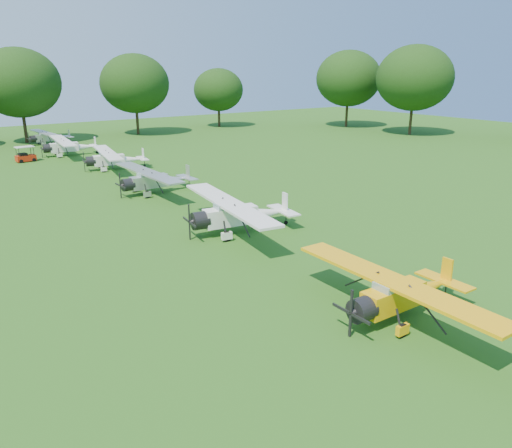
{
  "coord_description": "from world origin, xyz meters",
  "views": [
    {
      "loc": [
        -16.1,
        -19.78,
        10.27
      ],
      "look_at": [
        -0.03,
        3.19,
        1.4
      ],
      "focal_mm": 35.0,
      "sensor_mm": 36.0,
      "label": 1
    }
  ],
  "objects_px": {
    "aircraft_6": "(68,145)",
    "golf_cart": "(25,157)",
    "aircraft_4": "(155,179)",
    "aircraft_7": "(49,136)",
    "aircraft_2": "(401,291)",
    "aircraft_3": "(238,212)",
    "aircraft_5": "(114,158)"
  },
  "relations": [
    {
      "from": "aircraft_2",
      "to": "aircraft_3",
      "type": "distance_m",
      "value": 13.62
    },
    {
      "from": "aircraft_6",
      "to": "aircraft_3",
      "type": "bearing_deg",
      "value": -83.46
    },
    {
      "from": "aircraft_2",
      "to": "aircraft_3",
      "type": "height_order",
      "value": "aircraft_3"
    },
    {
      "from": "aircraft_2",
      "to": "aircraft_6",
      "type": "distance_m",
      "value": 49.82
    },
    {
      "from": "aircraft_3",
      "to": "aircraft_5",
      "type": "bearing_deg",
      "value": 96.35
    },
    {
      "from": "aircraft_3",
      "to": "aircraft_4",
      "type": "distance_m",
      "value": 12.84
    },
    {
      "from": "aircraft_5",
      "to": "aircraft_4",
      "type": "bearing_deg",
      "value": -84.33
    },
    {
      "from": "aircraft_4",
      "to": "aircraft_7",
      "type": "distance_m",
      "value": 34.42
    },
    {
      "from": "aircraft_4",
      "to": "golf_cart",
      "type": "bearing_deg",
      "value": 103.77
    },
    {
      "from": "golf_cart",
      "to": "aircraft_6",
      "type": "bearing_deg",
      "value": 8.59
    },
    {
      "from": "aircraft_2",
      "to": "golf_cart",
      "type": "distance_m",
      "value": 48.7
    },
    {
      "from": "aircraft_5",
      "to": "aircraft_6",
      "type": "bearing_deg",
      "value": 106.89
    },
    {
      "from": "aircraft_3",
      "to": "aircraft_2",
      "type": "bearing_deg",
      "value": -84.58
    },
    {
      "from": "aircraft_2",
      "to": "aircraft_7",
      "type": "bearing_deg",
      "value": 90.24
    },
    {
      "from": "aircraft_2",
      "to": "aircraft_6",
      "type": "height_order",
      "value": "aircraft_6"
    },
    {
      "from": "aircraft_5",
      "to": "aircraft_6",
      "type": "xyz_separation_m",
      "value": [
        -1.51,
        11.33,
        0.03
      ]
    },
    {
      "from": "aircraft_4",
      "to": "golf_cart",
      "type": "relative_size",
      "value": 4.93
    },
    {
      "from": "aircraft_5",
      "to": "aircraft_7",
      "type": "height_order",
      "value": "aircraft_5"
    },
    {
      "from": "aircraft_3",
      "to": "aircraft_4",
      "type": "xyz_separation_m",
      "value": [
        -0.06,
        12.84,
        -0.11
      ]
    },
    {
      "from": "aircraft_6",
      "to": "golf_cart",
      "type": "xyz_separation_m",
      "value": [
        -5.2,
        -1.43,
        -0.64
      ]
    },
    {
      "from": "aircraft_2",
      "to": "aircraft_6",
      "type": "bearing_deg",
      "value": 90.64
    },
    {
      "from": "aircraft_2",
      "to": "aircraft_6",
      "type": "xyz_separation_m",
      "value": [
        -0.21,
        49.82,
        0.03
      ]
    },
    {
      "from": "aircraft_7",
      "to": "golf_cart",
      "type": "height_order",
      "value": "aircraft_7"
    },
    {
      "from": "aircraft_4",
      "to": "aircraft_6",
      "type": "height_order",
      "value": "aircraft_4"
    },
    {
      "from": "aircraft_2",
      "to": "aircraft_7",
      "type": "xyz_separation_m",
      "value": [
        0.17,
        60.87,
        -0.12
      ]
    },
    {
      "from": "aircraft_4",
      "to": "aircraft_2",
      "type": "bearing_deg",
      "value": -92.58
    },
    {
      "from": "aircraft_3",
      "to": "aircraft_7",
      "type": "xyz_separation_m",
      "value": [
        -0.44,
        47.26,
        -0.26
      ]
    },
    {
      "from": "aircraft_3",
      "to": "aircraft_7",
      "type": "height_order",
      "value": "aircraft_3"
    },
    {
      "from": "aircraft_7",
      "to": "aircraft_4",
      "type": "bearing_deg",
      "value": -94.04
    },
    {
      "from": "aircraft_6",
      "to": "golf_cart",
      "type": "height_order",
      "value": "aircraft_6"
    },
    {
      "from": "aircraft_3",
      "to": "aircraft_6",
      "type": "relative_size",
      "value": 1.09
    },
    {
      "from": "aircraft_2",
      "to": "aircraft_4",
      "type": "xyz_separation_m",
      "value": [
        0.54,
        26.45,
        0.03
      ]
    }
  ]
}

